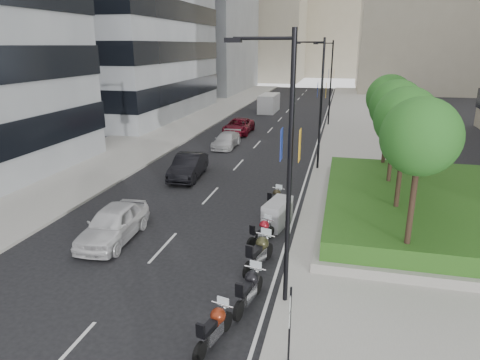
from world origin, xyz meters
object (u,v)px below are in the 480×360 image
(motorcycle_3, at_px, (259,253))
(car_d, at_px, (239,126))
(motorcycle_1, at_px, (214,327))
(motorcycle_5, at_px, (277,214))
(motorcycle_4, at_px, (261,232))
(delivery_van, at_px, (269,104))
(car_c, at_px, (226,140))
(lamp_post_2, at_px, (329,79))
(lamp_post_1, at_px, (319,98))
(motorcycle_2, at_px, (249,289))
(car_b, at_px, (188,166))
(motorcycle_6, at_px, (275,199))
(parking_sign, at_px, (290,321))
(lamp_post_0, at_px, (285,161))
(car_a, at_px, (113,224))

(motorcycle_3, bearing_deg, car_d, 30.39)
(motorcycle_1, xyz_separation_m, motorcycle_5, (0.48, 9.08, 0.07))
(motorcycle_4, bearing_deg, motorcycle_1, -157.22)
(motorcycle_3, relative_size, delivery_van, 0.44)
(motorcycle_3, distance_m, car_c, 21.19)
(motorcycle_4, xyz_separation_m, car_c, (-6.50, 17.88, 0.09))
(motorcycle_4, distance_m, motorcycle_5, 2.11)
(lamp_post_2, height_order, delivery_van, lamp_post_2)
(car_c, bearing_deg, motorcycle_3, -70.18)
(lamp_post_1, xyz_separation_m, motorcycle_2, (-1.02, -17.40, -4.44))
(motorcycle_4, distance_m, car_b, 10.93)
(motorcycle_3, xyz_separation_m, motorcycle_6, (-0.41, 6.56, -0.10))
(motorcycle_2, bearing_deg, motorcycle_4, 15.99)
(parking_sign, bearing_deg, motorcycle_1, 169.76)
(car_d, bearing_deg, motorcycle_6, -71.69)
(car_b, bearing_deg, lamp_post_0, -62.63)
(parking_sign, xyz_separation_m, car_c, (-8.68, 25.29, -0.82))
(lamp_post_2, xyz_separation_m, motorcycle_6, (-1.61, -26.21, -4.51))
(motorcycle_4, relative_size, car_c, 0.44)
(motorcycle_5, bearing_deg, lamp_post_2, 9.79)
(motorcycle_6, height_order, car_c, car_c)
(car_b, bearing_deg, car_a, -94.28)
(motorcycle_6, bearing_deg, motorcycle_1, -165.50)
(car_d, bearing_deg, motorcycle_3, -75.39)
(car_a, relative_size, car_c, 1.07)
(lamp_post_1, height_order, delivery_van, lamp_post_1)
(motorcycle_1, bearing_deg, motorcycle_3, 8.35)
(car_a, relative_size, delivery_van, 0.86)
(lamp_post_2, height_order, parking_sign, lamp_post_2)
(motorcycle_5, bearing_deg, parking_sign, -157.37)
(motorcycle_3, xyz_separation_m, car_c, (-6.83, 20.06, -0.02))
(lamp_post_2, relative_size, motorcycle_1, 4.17)
(motorcycle_6, relative_size, car_a, 0.44)
(lamp_post_1, relative_size, motorcycle_2, 3.83)
(lamp_post_0, height_order, motorcycle_3, lamp_post_0)
(car_b, height_order, car_d, car_b)
(car_c, bearing_deg, lamp_post_0, -69.19)
(motorcycle_4, bearing_deg, delivery_van, 32.79)
(motorcycle_6, height_order, car_a, car_a)
(motorcycle_2, xyz_separation_m, car_c, (-7.00, 22.69, 0.01))
(parking_sign, relative_size, motorcycle_1, 1.16)
(lamp_post_2, height_order, car_c, lamp_post_2)
(motorcycle_4, relative_size, car_a, 0.41)
(motorcycle_3, distance_m, motorcycle_6, 6.57)
(car_b, xyz_separation_m, car_d, (-0.29, 15.41, -0.05))
(motorcycle_1, bearing_deg, car_c, 27.59)
(parking_sign, xyz_separation_m, motorcycle_3, (-1.85, 5.23, -0.80))
(motorcycle_5, xyz_separation_m, car_a, (-6.99, -3.28, 0.15))
(motorcycle_2, bearing_deg, car_b, 37.93)
(motorcycle_5, height_order, motorcycle_6, motorcycle_5)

